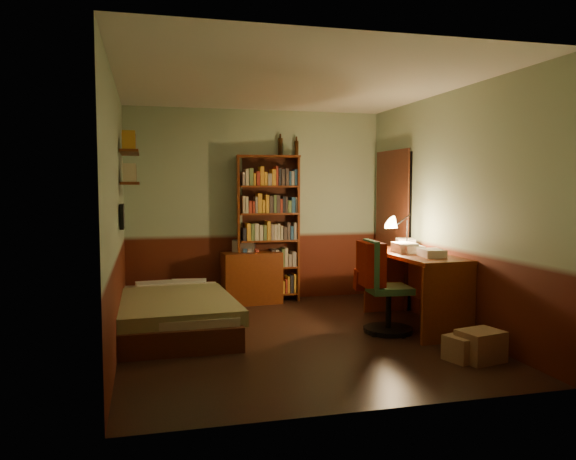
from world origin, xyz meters
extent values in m
cube|color=black|center=(0.00, 0.00, -0.01)|extent=(3.50, 4.00, 0.02)
cube|color=silver|center=(0.00, 0.00, 2.61)|extent=(3.50, 4.00, 0.02)
cube|color=#91A886|center=(0.00, 2.01, 1.30)|extent=(3.50, 0.02, 2.60)
cube|color=#91A886|center=(-1.76, 0.00, 1.30)|extent=(0.02, 4.00, 2.60)
cube|color=#91A886|center=(1.76, 0.00, 1.30)|extent=(0.02, 4.00, 2.60)
cube|color=#91A886|center=(0.00, -2.01, 1.30)|extent=(3.50, 0.02, 2.60)
cube|color=black|center=(1.72, 1.30, 1.00)|extent=(0.06, 0.90, 2.00)
cube|color=#3B190E|center=(1.69, 1.30, 1.00)|extent=(0.02, 0.98, 2.08)
cube|color=olive|center=(-1.19, 0.66, 0.32)|extent=(1.17, 2.17, 0.64)
cube|color=#5C250D|center=(-0.12, 1.76, 0.34)|extent=(0.80, 0.43, 0.69)
cube|color=#B2B2B7|center=(-0.20, 1.89, 0.77)|extent=(0.34, 0.30, 0.16)
cube|color=#5C250D|center=(0.13, 1.85, 0.99)|extent=(0.87, 0.36, 1.98)
cylinder|color=black|center=(0.33, 1.96, 2.10)|extent=(0.08, 0.08, 0.24)
cylinder|color=black|center=(0.56, 1.96, 2.08)|extent=(0.07, 0.07, 0.21)
cube|color=#5C250D|center=(1.44, 0.14, 0.41)|extent=(0.70, 1.55, 0.82)
cube|color=silver|center=(1.59, 0.67, 0.87)|extent=(0.27, 0.32, 0.11)
cone|color=black|center=(1.52, 0.50, 1.12)|extent=(0.21, 0.21, 0.60)
cube|color=#37663A|center=(1.03, -0.09, 0.48)|extent=(0.51, 0.46, 0.96)
cube|color=#961805|center=(0.79, -0.21, 1.19)|extent=(0.34, 0.44, 0.46)
cube|color=#5C250D|center=(-1.64, 1.10, 1.60)|extent=(0.20, 0.90, 0.03)
cube|color=#5C250D|center=(-1.64, 1.10, 1.95)|extent=(0.20, 0.90, 0.03)
cube|color=black|center=(-1.72, 0.60, 1.25)|extent=(0.04, 0.32, 0.26)
cube|color=#93724D|center=(1.42, -1.20, 0.14)|extent=(0.43, 0.37, 0.28)
cube|color=#93724D|center=(1.29, -1.14, 0.11)|extent=(0.38, 0.35, 0.23)
camera|label=1|loc=(-1.48, -5.56, 1.57)|focal=35.00mm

